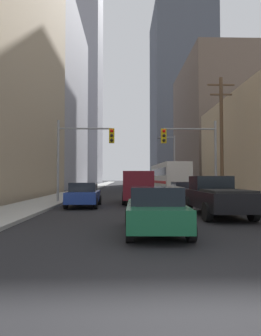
{
  "coord_description": "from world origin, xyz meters",
  "views": [
    {
      "loc": [
        -0.99,
        -3.15,
        1.8
      ],
      "look_at": [
        0.0,
        38.56,
        3.27
      ],
      "focal_mm": 30.59,
      "sensor_mm": 36.0,
      "label": 1
    }
  ],
  "objects_px": {
    "cargo_van_maroon": "(137,185)",
    "traffic_signal_near_right": "(192,147)",
    "sedan_red": "(184,192)",
    "sedan_grey": "(147,184)",
    "city_bus": "(168,177)",
    "traffic_signal_near_left": "(83,147)",
    "sedan_green": "(155,210)",
    "sedan_white": "(152,185)",
    "pickup_truck_black": "(216,196)",
    "sedan_blue": "(84,194)"
  },
  "relations": [
    {
      "from": "sedan_white",
      "to": "pickup_truck_black",
      "type": "bearing_deg",
      "value": -89.81
    },
    {
      "from": "sedan_green",
      "to": "sedan_red",
      "type": "xyz_separation_m",
      "value": [
        3.43,
        11.82,
        0.0
      ]
    },
    {
      "from": "pickup_truck_black",
      "to": "traffic_signal_near_left",
      "type": "relative_size",
      "value": 0.9
    },
    {
      "from": "city_bus",
      "to": "sedan_white",
      "type": "distance_m",
      "value": 10.87
    },
    {
      "from": "city_bus",
      "to": "sedan_white",
      "type": "bearing_deg",
      "value": 94.25
    },
    {
      "from": "sedan_red",
      "to": "sedan_white",
      "type": "xyz_separation_m",
      "value": [
        -0.15,
        22.2,
        0.0
      ]
    },
    {
      "from": "sedan_blue",
      "to": "city_bus",
      "type": "bearing_deg",
      "value": 62.41
    },
    {
      "from": "city_bus",
      "to": "traffic_signal_near_left",
      "type": "distance_m",
      "value": 14.54
    },
    {
      "from": "cargo_van_maroon",
      "to": "traffic_signal_near_right",
      "type": "xyz_separation_m",
      "value": [
        4.01,
        -0.03,
        2.77
      ]
    },
    {
      "from": "sedan_blue",
      "to": "sedan_white",
      "type": "bearing_deg",
      "value": 74.95
    },
    {
      "from": "sedan_green",
      "to": "sedan_white",
      "type": "distance_m",
      "value": 34.18
    },
    {
      "from": "cargo_van_maroon",
      "to": "sedan_white",
      "type": "distance_m",
      "value": 22.89
    },
    {
      "from": "cargo_van_maroon",
      "to": "sedan_red",
      "type": "bearing_deg",
      "value": 7.24
    },
    {
      "from": "traffic_signal_near_left",
      "to": "traffic_signal_near_right",
      "type": "relative_size",
      "value": 1.0
    },
    {
      "from": "city_bus",
      "to": "sedan_red",
      "type": "bearing_deg",
      "value": -93.28
    },
    {
      "from": "sedan_red",
      "to": "traffic_signal_near_left",
      "type": "bearing_deg",
      "value": -176.36
    },
    {
      "from": "sedan_red",
      "to": "traffic_signal_near_right",
      "type": "distance_m",
      "value": 3.36
    },
    {
      "from": "pickup_truck_black",
      "to": "sedan_blue",
      "type": "xyz_separation_m",
      "value": [
        -6.91,
        4.4,
        -0.16
      ]
    },
    {
      "from": "traffic_signal_near_left",
      "to": "sedan_red",
      "type": "bearing_deg",
      "value": 3.64
    },
    {
      "from": "pickup_truck_black",
      "to": "sedan_white",
      "type": "height_order",
      "value": "pickup_truck_black"
    },
    {
      "from": "sedan_grey",
      "to": "traffic_signal_near_right",
      "type": "height_order",
      "value": "traffic_signal_near_right"
    },
    {
      "from": "city_bus",
      "to": "sedan_green",
      "type": "xyz_separation_m",
      "value": [
        -4.09,
        -23.25,
        -1.16
      ]
    },
    {
      "from": "city_bus",
      "to": "sedan_grey",
      "type": "xyz_separation_m",
      "value": [
        -0.77,
        20.12,
        -1.16
      ]
    },
    {
      "from": "cargo_van_maroon",
      "to": "traffic_signal_near_left",
      "type": "height_order",
      "value": "traffic_signal_near_left"
    },
    {
      "from": "city_bus",
      "to": "sedan_red",
      "type": "xyz_separation_m",
      "value": [
        -0.66,
        -11.42,
        -1.16
      ]
    },
    {
      "from": "sedan_blue",
      "to": "sedan_white",
      "type": "relative_size",
      "value": 0.99
    },
    {
      "from": "sedan_blue",
      "to": "sedan_red",
      "type": "xyz_separation_m",
      "value": [
        6.96,
        3.16,
        0.0
      ]
    },
    {
      "from": "pickup_truck_black",
      "to": "traffic_signal_near_right",
      "type": "height_order",
      "value": "traffic_signal_near_right"
    },
    {
      "from": "traffic_signal_near_left",
      "to": "traffic_signal_near_right",
      "type": "bearing_deg",
      "value": -0.0
    },
    {
      "from": "cargo_van_maroon",
      "to": "sedan_green",
      "type": "bearing_deg",
      "value": -89.7
    },
    {
      "from": "cargo_van_maroon",
      "to": "traffic_signal_near_left",
      "type": "relative_size",
      "value": 0.87
    },
    {
      "from": "sedan_red",
      "to": "sedan_grey",
      "type": "height_order",
      "value": "same"
    },
    {
      "from": "traffic_signal_near_right",
      "to": "traffic_signal_near_left",
      "type": "bearing_deg",
      "value": 180.0
    },
    {
      "from": "sedan_blue",
      "to": "sedan_white",
      "type": "distance_m",
      "value": 26.26
    },
    {
      "from": "pickup_truck_black",
      "to": "sedan_white",
      "type": "distance_m",
      "value": 29.76
    },
    {
      "from": "sedan_red",
      "to": "sedan_grey",
      "type": "distance_m",
      "value": 31.54
    },
    {
      "from": "pickup_truck_black",
      "to": "cargo_van_maroon",
      "type": "height_order",
      "value": "cargo_van_maroon"
    },
    {
      "from": "city_bus",
      "to": "traffic_signal_near_left",
      "type": "relative_size",
      "value": 1.93
    },
    {
      "from": "traffic_signal_near_right",
      "to": "sedan_grey",
      "type": "bearing_deg",
      "value": 91.13
    },
    {
      "from": "pickup_truck_black",
      "to": "sedan_green",
      "type": "bearing_deg",
      "value": -128.44
    },
    {
      "from": "cargo_van_maroon",
      "to": "sedan_green",
      "type": "distance_m",
      "value": 11.39
    },
    {
      "from": "sedan_red",
      "to": "traffic_signal_near_right",
      "type": "height_order",
      "value": "traffic_signal_near_right"
    },
    {
      "from": "sedan_green",
      "to": "sedan_white",
      "type": "bearing_deg",
      "value": 84.48
    },
    {
      "from": "pickup_truck_black",
      "to": "traffic_signal_near_right",
      "type": "distance_m",
      "value": 7.76
    },
    {
      "from": "traffic_signal_near_right",
      "to": "sedan_white",
      "type": "bearing_deg",
      "value": 91.67
    },
    {
      "from": "sedan_red",
      "to": "sedan_grey",
      "type": "xyz_separation_m",
      "value": [
        -0.12,
        31.54,
        0.0
      ]
    },
    {
      "from": "pickup_truck_black",
      "to": "traffic_signal_near_left",
      "type": "xyz_separation_m",
      "value": [
        -7.38,
        7.08,
        3.13
      ]
    },
    {
      "from": "city_bus",
      "to": "cargo_van_maroon",
      "type": "relative_size",
      "value": 2.21
    },
    {
      "from": "cargo_van_maroon",
      "to": "pickup_truck_black",
      "type": "bearing_deg",
      "value": -64.15
    },
    {
      "from": "city_bus",
      "to": "cargo_van_maroon",
      "type": "height_order",
      "value": "city_bus"
    }
  ]
}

